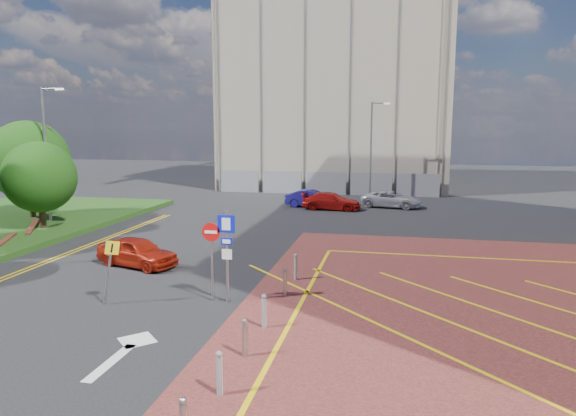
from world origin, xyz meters
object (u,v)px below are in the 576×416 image
(sign_cluster, at_px, (221,247))
(car_blue_back, at_px, (312,199))
(tree_d, at_px, (29,161))
(car_red_left, at_px, (137,252))
(lamp_left_far, at_px, (47,149))
(car_red_back, at_px, (331,201))
(car_silver_back, at_px, (391,199))
(tree_c, at_px, (40,177))
(lamp_back, at_px, (372,147))
(warning_sign, at_px, (110,264))

(sign_cluster, distance_m, car_blue_back, 21.55)
(tree_d, distance_m, car_red_left, 14.75)
(car_blue_back, bearing_deg, sign_cluster, -173.11)
(lamp_left_far, xyz_separation_m, sign_cluster, (14.72, -11.02, -2.71))
(lamp_left_far, height_order, sign_cluster, lamp_left_far)
(lamp_left_far, bearing_deg, car_red_back, 31.10)
(lamp_left_far, xyz_separation_m, car_red_back, (15.96, 9.63, -4.04))
(car_red_back, bearing_deg, car_silver_back, -62.68)
(tree_d, bearing_deg, lamp_left_far, -25.68)
(car_red_left, xyz_separation_m, car_silver_back, (10.62, 18.97, -0.02))
(lamp_left_far, distance_m, car_silver_back, 23.66)
(tree_c, relative_size, car_silver_back, 1.11)
(lamp_back, distance_m, car_blue_back, 7.81)
(car_red_left, bearing_deg, tree_c, 74.90)
(lamp_left_far, relative_size, lamp_back, 1.00)
(lamp_left_far, height_order, car_red_left, lamp_left_far)
(warning_sign, distance_m, car_blue_back, 22.82)
(sign_cluster, bearing_deg, tree_d, 144.42)
(warning_sign, height_order, car_red_back, warning_sign)
(car_red_left, bearing_deg, lamp_left_far, 69.15)
(lamp_back, distance_m, car_silver_back, 6.05)
(sign_cluster, bearing_deg, warning_sign, -163.29)
(tree_c, xyz_separation_m, warning_sign, (10.23, -10.09, -1.76))
(tree_c, relative_size, tree_d, 0.81)
(warning_sign, relative_size, car_silver_back, 0.51)
(car_blue_back, bearing_deg, lamp_left_far, 132.11)
(car_blue_back, relative_size, car_silver_back, 0.89)
(lamp_left_far, distance_m, car_red_left, 12.77)
(warning_sign, height_order, car_red_left, warning_sign)
(lamp_left_far, relative_size, sign_cluster, 2.50)
(sign_cluster, bearing_deg, tree_c, 146.84)
(car_red_left, bearing_deg, car_blue_back, 1.74)
(lamp_back, bearing_deg, car_red_back, -111.71)
(car_red_left, relative_size, car_silver_back, 0.85)
(lamp_back, relative_size, warning_sign, 3.55)
(lamp_back, bearing_deg, car_silver_back, -68.59)
(sign_cluster, xyz_separation_m, car_red_back, (1.25, 20.65, -1.33))
(lamp_back, xyz_separation_m, car_blue_back, (-4.11, -5.51, -3.71))
(tree_c, height_order, car_silver_back, tree_c)
(lamp_left_far, distance_m, car_red_back, 19.08)
(tree_c, relative_size, lamp_back, 0.61)
(lamp_left_far, relative_size, car_red_back, 1.87)
(lamp_left_far, distance_m, warning_sign, 16.76)
(tree_d, xyz_separation_m, warning_sign, (13.23, -13.09, -2.44))
(lamp_left_far, bearing_deg, car_silver_back, 29.78)
(warning_sign, bearing_deg, sign_cluster, 16.71)
(tree_d, xyz_separation_m, sign_cluster, (16.80, -12.02, -1.92))
(tree_c, bearing_deg, lamp_back, 45.68)
(tree_c, distance_m, car_red_back, 19.19)
(tree_d, distance_m, sign_cluster, 20.74)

